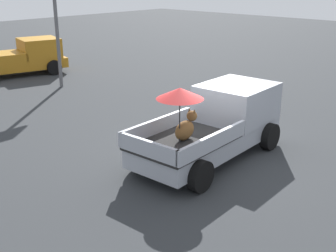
{
  "coord_description": "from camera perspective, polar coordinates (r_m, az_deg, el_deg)",
  "views": [
    {
      "loc": [
        -9.11,
        -6.91,
        4.96
      ],
      "look_at": [
        -1.04,
        0.6,
        1.1
      ],
      "focal_mm": 46.55,
      "sensor_mm": 36.0,
      "label": 1
    }
  ],
  "objects": [
    {
      "name": "ground_plane",
      "position": [
        12.46,
        5.28,
        -4.24
      ],
      "size": [
        80.0,
        80.0,
        0.0
      ],
      "primitive_type": "plane",
      "color": "#2D3033"
    },
    {
      "name": "pickup_truck_main",
      "position": [
        12.45,
        6.56,
        0.47
      ],
      "size": [
        5.14,
        2.45,
        2.33
      ],
      "rotation": [
        0.0,
        0.0,
        0.05
      ],
      "color": "black",
      "rests_on": "ground"
    },
    {
      "name": "motel_sign",
      "position": [
        20.35,
        -14.6,
        15.16
      ],
      "size": [
        1.4,
        0.16,
        5.26
      ],
      "color": "#59595B",
      "rests_on": "ground"
    },
    {
      "name": "pickup_truck_red",
      "position": [
        23.89,
        -18.68,
        8.46
      ],
      "size": [
        5.1,
        3.09,
        1.8
      ],
      "rotation": [
        0.0,
        0.0,
        -0.25
      ],
      "color": "black",
      "rests_on": "ground"
    }
  ]
}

